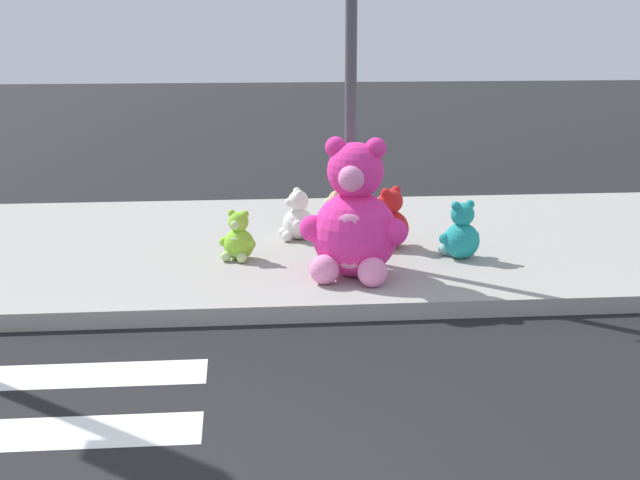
# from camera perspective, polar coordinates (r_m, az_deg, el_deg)

# --- Properties ---
(sidewalk) EXTENTS (28.00, 4.40, 0.15)m
(sidewalk) POSITION_cam_1_polar(r_m,az_deg,el_deg) (9.46, -4.75, -0.53)
(sidewalk) COLOR #9E9B93
(sidewalk) RESTS_ON ground_plane
(sign_pole) EXTENTS (0.56, 0.11, 3.20)m
(sign_pole) POSITION_cam_1_polar(r_m,az_deg,el_deg) (8.44, 1.96, 9.96)
(sign_pole) COLOR #4C4C51
(sign_pole) RESTS_ON sidewalk
(plush_pink_large) EXTENTS (0.94, 0.89, 1.26)m
(plush_pink_large) POSITION_cam_1_polar(r_m,az_deg,el_deg) (8.04, 2.18, 1.14)
(plush_pink_large) COLOR #F22D93
(plush_pink_large) RESTS_ON sidewalk
(plush_red) EXTENTS (0.44, 0.45, 0.62)m
(plush_red) POSITION_cam_1_polar(r_m,az_deg,el_deg) (9.16, 4.38, 1.09)
(plush_red) COLOR red
(plush_red) RESTS_ON sidewalk
(plush_teal) EXTENTS (0.42, 0.41, 0.57)m
(plush_teal) POSITION_cam_1_polar(r_m,az_deg,el_deg) (8.83, 8.90, 0.32)
(plush_teal) COLOR teal
(plush_teal) RESTS_ON sidewalk
(plush_lime) EXTENTS (0.35, 0.35, 0.49)m
(plush_lime) POSITION_cam_1_polar(r_m,az_deg,el_deg) (8.70, -5.20, 0.00)
(plush_lime) COLOR #8CD133
(plush_lime) RESTS_ON sidewalk
(plush_tan) EXTENTS (0.40, 0.44, 0.58)m
(plush_tan) POSITION_cam_1_polar(r_m,az_deg,el_deg) (9.31, 1.09, 1.22)
(plush_tan) COLOR tan
(plush_tan) RESTS_ON sidewalk
(plush_white) EXTENTS (0.37, 0.41, 0.54)m
(plush_white) POSITION_cam_1_polar(r_m,az_deg,el_deg) (9.46, -1.48, 1.33)
(plush_white) COLOR white
(plush_white) RESTS_ON sidewalk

